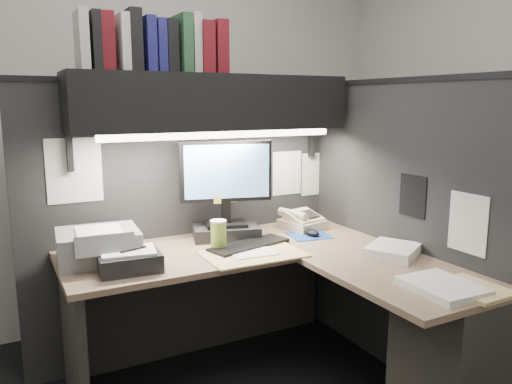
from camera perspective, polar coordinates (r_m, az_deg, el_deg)
wall_back at (r=3.47m, az=-11.77°, el=7.53°), size 3.50×0.04×2.70m
partition_back at (r=3.01m, az=-7.79°, el=-3.32°), size 1.90×0.06×1.60m
partition_right at (r=2.88m, az=15.80°, el=-4.25°), size 0.06×1.50×1.60m
desk at (r=2.53m, az=8.90°, el=-14.66°), size 1.70×1.53×0.73m
overhead_shelf at (r=2.80m, az=-4.99°, el=10.17°), size 1.55×0.34×0.30m
task_light_tube at (r=2.67m, az=-3.75°, el=6.54°), size 1.32×0.04×0.04m
monitor at (r=2.83m, az=-3.45°, el=-0.95°), size 0.51×0.32×0.56m
keyboard at (r=2.70m, az=-0.80°, el=-6.12°), size 0.49×0.26×0.02m
mousepad at (r=2.95m, az=6.09°, el=-4.97°), size 0.26×0.24×0.00m
mouse at (r=2.93m, az=6.45°, el=-4.65°), size 0.08×0.11×0.04m
telephone at (r=3.10m, az=5.34°, el=-3.37°), size 0.27×0.27×0.09m
coffee_cup at (r=2.64m, az=-4.30°, el=-5.07°), size 0.08×0.08×0.15m
printer at (r=2.58m, az=-17.57°, el=-5.86°), size 0.41×0.36×0.15m
notebook_stack at (r=2.42m, az=-14.32°, el=-7.67°), size 0.29×0.25×0.08m
open_folder at (r=2.57m, az=-0.29°, el=-7.13°), size 0.51×0.34×0.01m
paper_stack_a at (r=2.65m, az=15.37°, el=-6.47°), size 0.35×0.33×0.05m
paper_stack_b at (r=2.25m, az=20.55°, el=-10.11°), size 0.26×0.32×0.03m
manila_stack at (r=2.30m, az=23.54°, el=-10.08°), size 0.23×0.29×0.02m
binder_row at (r=2.70m, az=-11.58°, el=16.15°), size 0.75×0.25×0.31m
pinned_papers at (r=2.80m, az=2.28°, el=1.02°), size 1.76×1.31×0.51m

